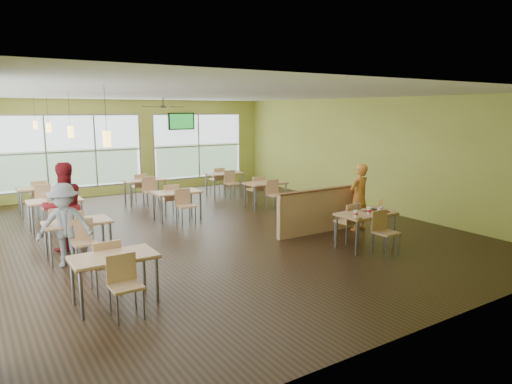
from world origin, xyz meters
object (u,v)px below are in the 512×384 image
Objects in this scene: half_wall_divider at (320,211)px; food_basket at (373,208)px; main_table at (366,218)px; man_plaid at (359,197)px.

food_basket is (0.34, -1.33, 0.26)m from half_wall_divider.
main_table is 0.39m from food_basket.
main_table is 0.95× the size of man_plaid.
half_wall_divider is 1.50× the size of man_plaid.
half_wall_divider is 9.46× the size of food_basket.
man_plaid is at bearing 50.60° from main_table.
food_basket is (0.34, 0.12, 0.15)m from main_table.
man_plaid is at bearing -19.68° from half_wall_divider.
main_table is at bearing -90.00° from half_wall_divider.
main_table is 1.46m from man_plaid.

